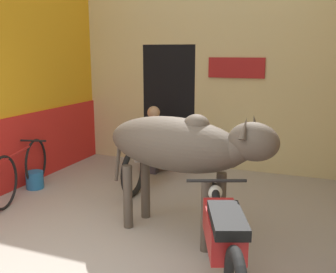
% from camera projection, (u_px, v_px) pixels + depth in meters
% --- Properties ---
extents(wall_left_shopfront, '(0.25, 4.00, 3.88)m').
position_uv_depth(wall_left_shopfront, '(10.00, 61.00, 5.72)').
color(wall_left_shopfront, orange).
rests_on(wall_left_shopfront, ground_plane).
extents(wall_back_with_doorway, '(4.59, 0.94, 3.88)m').
position_uv_depth(wall_back_with_doorway, '(198.00, 72.00, 7.03)').
color(wall_back_with_doorway, '#D1BC84').
rests_on(wall_back_with_doorway, ground_plane).
extents(cow, '(2.04, 0.94, 1.43)m').
position_uv_depth(cow, '(181.00, 146.00, 4.21)').
color(cow, '#4C4238').
rests_on(cow, ground_plane).
extents(motorcycle_near, '(0.89, 1.95, 0.82)m').
position_uv_depth(motorcycle_near, '(223.00, 238.00, 3.33)').
color(motorcycle_near, black).
rests_on(motorcycle_near, ground_plane).
extents(motorcycle_far, '(0.58, 2.08, 0.81)m').
position_uv_depth(motorcycle_far, '(153.00, 153.00, 6.15)').
color(motorcycle_far, black).
rests_on(motorcycle_far, ground_plane).
extents(bicycle, '(0.58, 1.64, 0.73)m').
position_uv_depth(bicycle, '(21.00, 171.00, 5.56)').
color(bicycle, black).
rests_on(bicycle, ground_plane).
extents(shopkeeper_seated, '(0.36, 0.34, 1.12)m').
position_uv_depth(shopkeeper_seated, '(153.00, 137.00, 6.67)').
color(shopkeeper_seated, '#3D3842').
rests_on(shopkeeper_seated, ground_plane).
extents(plastic_stool, '(0.33, 0.33, 0.39)m').
position_uv_depth(plastic_stool, '(173.00, 158.00, 6.84)').
color(plastic_stool, red).
rests_on(plastic_stool, ground_plane).
extents(bucket, '(0.26, 0.26, 0.26)m').
position_uv_depth(bucket, '(35.00, 180.00, 5.90)').
color(bucket, '#23669E').
rests_on(bucket, ground_plane).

